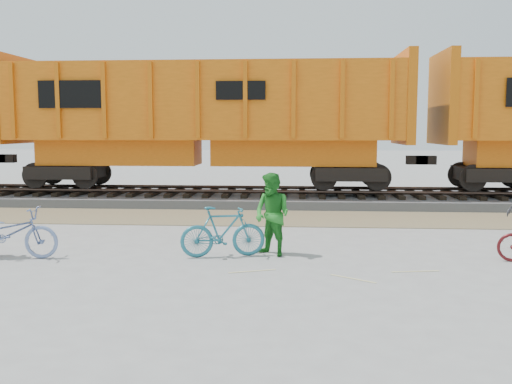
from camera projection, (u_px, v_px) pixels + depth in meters
The scene contains 8 objects.
ground at pixel (306, 262), 11.19m from camera, with size 120.00×120.00×0.00m, color #9E9E99.
gravel_strip at pixel (303, 218), 16.64m from camera, with size 120.00×3.00×0.02m, color #877554.
ballast_bed at pixel (302, 199), 20.10m from camera, with size 120.00×4.00×0.30m, color slate.
track at pixel (302, 190), 20.06m from camera, with size 120.00×2.60×0.24m.
hopper_car_center at pixel (205, 118), 20.03m from camera, with size 14.00×3.13×4.65m.
bicycle_blue at pixel (9, 233), 11.47m from camera, with size 0.69×1.98×1.04m, color #7388BB.
bicycle_teal at pixel (223, 232), 11.62m from camera, with size 0.49×1.74×1.04m, color #226C7D.
person_man at pixel (272, 214), 11.71m from camera, with size 0.83×0.65×1.71m, color #227E24.
Camera 1 is at (-0.19, -11.01, 2.60)m, focal length 40.00 mm.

